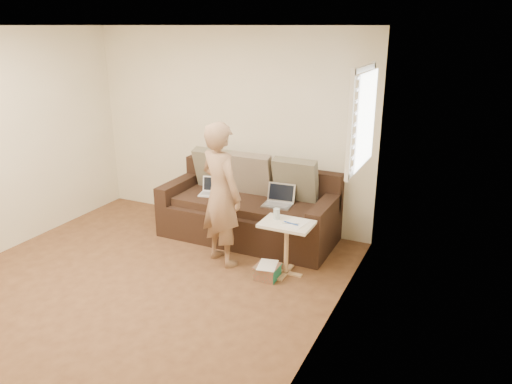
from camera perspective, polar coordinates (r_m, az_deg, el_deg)
floor at (r=5.26m, az=-14.85°, el=-11.40°), size 4.50×4.50×0.00m
ceiling at (r=4.56m, az=-17.72°, el=18.11°), size 4.50×4.50×0.00m
wall_back at (r=6.55m, az=-3.19°, el=7.49°), size 4.00×0.00×4.00m
wall_right at (r=3.78m, az=7.43°, el=-1.33°), size 0.00×4.50×4.50m
window_blinds at (r=5.09m, az=12.41°, el=8.35°), size 0.12×0.88×1.08m
sofa at (r=6.16m, az=-0.93°, el=-1.72°), size 2.20×0.95×0.85m
pillow_left at (r=6.50m, az=-4.82°, el=2.74°), size 0.55×0.29×0.57m
pillow_mid at (r=6.24m, az=-0.52°, el=2.10°), size 0.55×0.27×0.57m
pillow_right at (r=6.02m, az=4.66°, el=1.40°), size 0.55×0.28×0.57m
laptop_silver at (r=5.92m, az=2.50°, el=-1.64°), size 0.37×0.28×0.23m
laptop_white at (r=6.31m, az=-5.27°, el=-0.35°), size 0.34×0.28×0.22m
person at (r=5.41m, az=-4.13°, el=-0.28°), size 0.71×0.61×1.65m
side_table at (r=5.32m, az=3.57°, el=-6.63°), size 0.55×0.39×0.61m
drinking_glass at (r=5.27m, az=2.43°, el=-2.58°), size 0.07×0.07×0.12m
scissors at (r=5.16m, az=4.12°, el=-3.70°), size 0.18×0.11×0.02m
paper_on_table at (r=5.18m, az=4.61°, el=-3.70°), size 0.25×0.33×0.00m
striped_box at (r=5.33m, az=1.35°, el=-9.30°), size 0.25×0.25×0.16m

